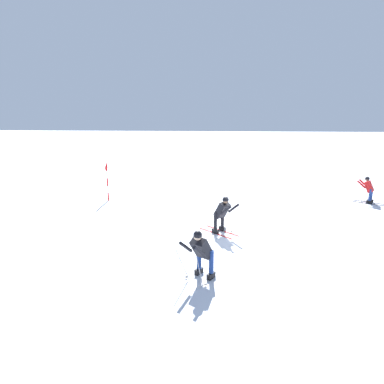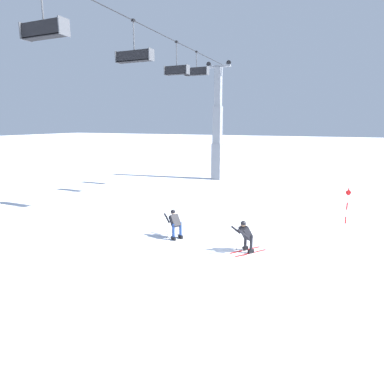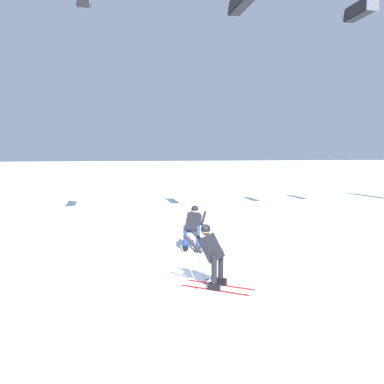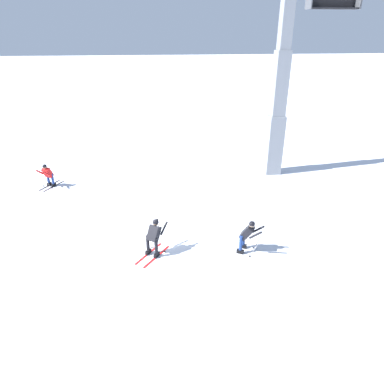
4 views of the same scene
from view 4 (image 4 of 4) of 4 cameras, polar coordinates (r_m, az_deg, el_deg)
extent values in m
plane|color=white|center=(14.95, -7.07, -7.95)|extent=(260.00, 260.00, 0.00)
cube|color=red|center=(14.15, -7.18, -10.03)|extent=(1.39, 1.10, 0.01)
cube|color=black|center=(14.10, -7.20, -9.74)|extent=(0.29, 0.26, 0.16)
cylinder|color=black|center=(13.87, -7.29, -8.34)|extent=(0.13, 0.13, 0.66)
cube|color=red|center=(13.95, -5.82, -10.54)|extent=(1.39, 1.10, 0.01)
cube|color=black|center=(13.90, -5.84, -10.25)|extent=(0.29, 0.26, 0.16)
cylinder|color=black|center=(13.66, -5.91, -8.83)|extent=(0.13, 0.13, 0.66)
cube|color=black|center=(13.64, -6.31, -6.79)|extent=(0.68, 0.66, 0.66)
sphere|color=#997051|center=(13.55, -6.01, -5.08)|extent=(0.22, 0.22, 0.22)
sphere|color=black|center=(13.53, -6.01, -4.95)|extent=(0.24, 0.24, 0.24)
cylinder|color=black|center=(13.96, -6.20, -5.49)|extent=(0.44, 0.37, 0.44)
cylinder|color=gray|center=(14.32, -6.14, -7.43)|extent=(0.45, 0.21, 1.14)
cylinder|color=black|center=(14.44, -6.64, -8.99)|extent=(0.07, 0.07, 0.01)
cylinder|color=black|center=(13.72, -4.64, -5.99)|extent=(0.44, 0.37, 0.44)
cylinder|color=gray|center=(14.05, -4.30, -8.06)|extent=(0.32, 0.39, 1.14)
cylinder|color=black|center=(14.12, -4.50, -9.76)|extent=(0.07, 0.07, 0.01)
cube|color=gray|center=(21.84, 13.30, 7.53)|extent=(0.92, 0.92, 3.58)
cube|color=gray|center=(21.10, 14.28, 16.83)|extent=(0.77, 0.77, 3.58)
cube|color=gray|center=(20.94, 15.41, 26.52)|extent=(0.62, 0.62, 3.58)
cube|color=black|center=(16.53, 22.16, 26.23)|extent=(0.45, 2.04, 0.06)
cube|color=black|center=(16.72, 21.99, 27.18)|extent=(0.06, 2.04, 0.55)
cube|color=#4C4F54|center=(17.04, 25.69, 26.53)|extent=(0.57, 0.05, 0.63)
cube|color=#4C4F54|center=(16.11, 18.74, 27.75)|extent=(0.57, 0.05, 0.63)
cube|color=black|center=(21.38, -21.79, 0.89)|extent=(1.43, 0.88, 0.01)
cube|color=black|center=(21.35, -21.83, 1.10)|extent=(0.30, 0.24, 0.16)
cylinder|color=navy|center=(21.21, -21.99, 2.06)|extent=(0.13, 0.13, 0.62)
cube|color=black|center=(21.60, -22.42, 1.02)|extent=(1.43, 0.88, 0.01)
cube|color=black|center=(21.57, -22.45, 1.23)|extent=(0.30, 0.24, 0.16)
cylinder|color=navy|center=(21.43, -22.62, 2.18)|extent=(0.13, 0.13, 0.62)
cube|color=red|center=(21.10, -22.70, 2.98)|extent=(0.63, 0.60, 0.63)
sphere|color=#997051|center=(20.90, -23.10, 3.83)|extent=(0.20, 0.20, 0.20)
sphere|color=black|center=(20.88, -23.12, 3.91)|extent=(0.22, 0.22, 0.22)
cylinder|color=red|center=(20.70, -22.91, 2.86)|extent=(0.44, 0.31, 0.41)
cylinder|color=gray|center=(20.85, -22.61, 1.38)|extent=(0.46, 0.15, 1.05)
cylinder|color=black|center=(21.07, -22.04, 0.62)|extent=(0.07, 0.07, 0.01)
cylinder|color=red|center=(21.02, -23.80, 3.02)|extent=(0.44, 0.31, 0.41)
cylinder|color=gray|center=(21.23, -23.68, 1.60)|extent=(0.35, 0.34, 1.05)
cylinder|color=black|center=(21.51, -23.28, 0.89)|extent=(0.07, 0.07, 0.01)
cube|color=white|center=(14.53, 8.37, -9.07)|extent=(0.88, 1.45, 0.01)
cube|color=black|center=(14.49, 8.39, -8.79)|extent=(0.23, 0.30, 0.16)
cylinder|color=navy|center=(14.27, 8.49, -7.43)|extent=(0.13, 0.13, 0.65)
cube|color=white|center=(14.20, 7.93, -9.96)|extent=(0.88, 1.45, 0.01)
cube|color=black|center=(14.15, 7.95, -9.67)|extent=(0.23, 0.30, 0.16)
cylinder|color=navy|center=(13.92, 8.05, -8.29)|extent=(0.13, 0.13, 0.65)
cube|color=black|center=(13.85, 9.05, -6.57)|extent=(0.64, 0.69, 0.64)
sphere|color=beige|center=(13.63, 9.85, -5.35)|extent=(0.22, 0.22, 0.22)
sphere|color=black|center=(13.61, 9.86, -5.22)|extent=(0.23, 0.23, 0.23)
cylinder|color=black|center=(13.93, 10.84, -6.07)|extent=(0.32, 0.47, 0.43)
cylinder|color=gray|center=(14.27, 10.85, -8.00)|extent=(0.15, 0.48, 1.12)
cylinder|color=black|center=(14.53, 10.09, -9.01)|extent=(0.07, 0.07, 0.01)
cylinder|color=black|center=(13.54, 10.41, -7.01)|extent=(0.32, 0.47, 0.43)
cylinder|color=gray|center=(13.81, 10.34, -9.16)|extent=(0.36, 0.37, 1.12)
cylinder|color=black|center=(14.01, 9.47, -10.38)|extent=(0.07, 0.07, 0.01)
camera|label=1|loc=(17.06, 34.67, 7.38)|focal=28.84mm
camera|label=2|loc=(25.26, -15.64, 18.52)|focal=30.41mm
camera|label=3|loc=(17.51, -38.76, 3.02)|focal=39.08mm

